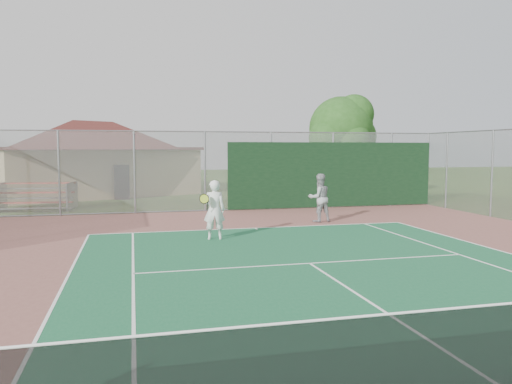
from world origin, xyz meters
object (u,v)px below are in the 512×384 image
player_white_front (214,210)px  bleachers (35,196)px  player_grey_back (319,198)px  clubhouse (91,151)px  tree (343,131)px

player_white_front → bleachers: bearing=-46.4°
bleachers → player_grey_back: 12.89m
bleachers → player_grey_back: player_grey_back is taller
clubhouse → player_grey_back: size_ratio=7.82×
bleachers → player_white_front: 11.42m
bleachers → player_grey_back: (11.05, -6.63, 0.26)m
tree → player_white_front: 13.66m
clubhouse → bleachers: (-1.89, -7.33, -1.97)m
bleachers → player_white_front: size_ratio=1.90×
player_white_front → player_grey_back: player_grey_back is taller
clubhouse → bleachers: 7.82m
player_white_front → player_grey_back: 5.14m
clubhouse → tree: tree is taller
clubhouse → player_grey_back: bearing=-80.1°
clubhouse → bleachers: size_ratio=4.13×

